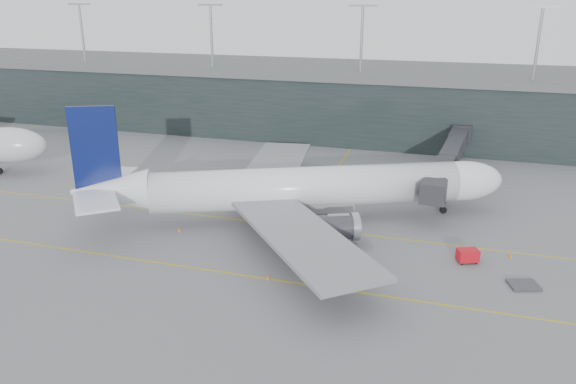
# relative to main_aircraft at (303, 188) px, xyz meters

# --- Properties ---
(ground) EXTENTS (320.00, 320.00, 0.00)m
(ground) POSITION_rel_main_aircraft_xyz_m (-5.86, 1.32, -4.93)
(ground) COLOR slate
(ground) RESTS_ON ground
(taxiline_a) EXTENTS (160.00, 0.25, 0.02)m
(taxiline_a) POSITION_rel_main_aircraft_xyz_m (-5.86, -2.68, -4.92)
(taxiline_a) COLOR gold
(taxiline_a) RESTS_ON ground
(taxiline_b) EXTENTS (160.00, 0.25, 0.02)m
(taxiline_b) POSITION_rel_main_aircraft_xyz_m (-5.86, -18.68, -4.92)
(taxiline_b) COLOR gold
(taxiline_b) RESTS_ON ground
(taxiline_lead_main) EXTENTS (0.25, 60.00, 0.02)m
(taxiline_lead_main) POSITION_rel_main_aircraft_xyz_m (-0.86, 21.32, -4.92)
(taxiline_lead_main) COLOR gold
(taxiline_lead_main) RESTS_ON ground
(terminal) EXTENTS (240.00, 36.00, 29.00)m
(terminal) POSITION_rel_main_aircraft_xyz_m (-5.86, 59.32, 2.69)
(terminal) COLOR black
(terminal) RESTS_ON ground
(main_aircraft) EXTENTS (59.68, 54.97, 17.57)m
(main_aircraft) POSITION_rel_main_aircraft_xyz_m (0.00, 0.00, 0.00)
(main_aircraft) COLOR white
(main_aircraft) RESTS_ON ground
(jet_bridge) EXTENTS (7.32, 44.96, 6.84)m
(jet_bridge) POSITION_rel_main_aircraft_xyz_m (19.64, 26.85, 0.19)
(jet_bridge) COLOR #28282D
(jet_bridge) RESTS_ON ground
(gse_cart) EXTENTS (2.95, 2.47, 1.72)m
(gse_cart) POSITION_rel_main_aircraft_xyz_m (23.23, -7.37, -3.98)
(gse_cart) COLOR red
(gse_cart) RESTS_ON ground
(baggage_dolly) EXTENTS (3.87, 3.46, 0.32)m
(baggage_dolly) POSITION_rel_main_aircraft_xyz_m (29.42, -11.89, -4.74)
(baggage_dolly) COLOR #39393E
(baggage_dolly) RESTS_ON ground
(uld_a) EXTENTS (2.14, 1.75, 1.88)m
(uld_a) POSITION_rel_main_aircraft_xyz_m (-11.01, 10.26, -3.95)
(uld_a) COLOR #37373C
(uld_a) RESTS_ON ground
(uld_b) EXTENTS (2.16, 1.77, 1.88)m
(uld_b) POSITION_rel_main_aircraft_xyz_m (-9.24, 12.83, -3.94)
(uld_b) COLOR #37373C
(uld_b) RESTS_ON ground
(uld_c) EXTENTS (2.20, 1.79, 1.95)m
(uld_c) POSITION_rel_main_aircraft_xyz_m (-6.38, 11.46, -3.90)
(uld_c) COLOR #37373C
(uld_c) RESTS_ON ground
(cone_nose) EXTENTS (0.45, 0.45, 0.71)m
(cone_nose) POSITION_rel_main_aircraft_xyz_m (28.49, -4.51, -4.58)
(cone_nose) COLOR orange
(cone_nose) RESTS_ON ground
(cone_wing_stbd) EXTENTS (0.40, 0.40, 0.64)m
(cone_wing_stbd) POSITION_rel_main_aircraft_xyz_m (1.07, -18.82, -4.61)
(cone_wing_stbd) COLOR #FE620E
(cone_wing_stbd) RESTS_ON ground
(cone_wing_port) EXTENTS (0.50, 0.50, 0.80)m
(cone_wing_port) POSITION_rel_main_aircraft_xyz_m (1.64, 12.78, -4.53)
(cone_wing_port) COLOR #DE5C0C
(cone_wing_port) RESTS_ON ground
(cone_tail) EXTENTS (0.42, 0.42, 0.66)m
(cone_tail) POSITION_rel_main_aircraft_xyz_m (-15.41, -9.14, -4.60)
(cone_tail) COLOR orange
(cone_tail) RESTS_ON ground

